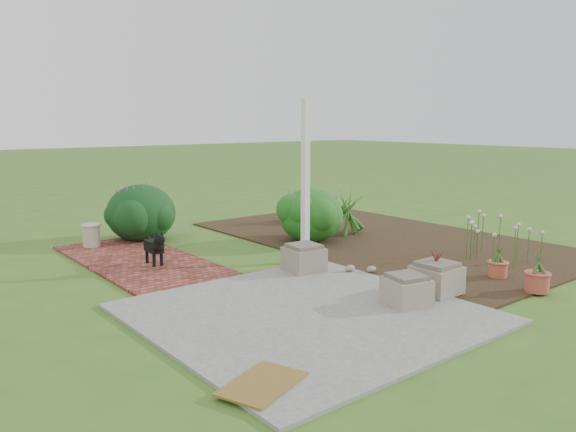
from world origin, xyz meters
TOP-DOWN VIEW (x-y plane):
  - ground at (0.00, 0.00)m, footprint 80.00×80.00m
  - concrete_patio at (-1.25, -1.75)m, footprint 3.50×3.50m
  - brick_path at (-1.70, 1.75)m, footprint 1.60×3.50m
  - garden_bed at (2.50, 0.50)m, footprint 4.00×7.00m
  - veranda_post at (0.30, 0.10)m, footprint 0.10×0.10m
  - stone_trough_near at (0.48, -2.23)m, footprint 0.52×0.52m
  - stone_trough_mid at (-0.15, -2.28)m, footprint 0.55×0.55m
  - stone_trough_far at (-0.12, -0.36)m, footprint 0.54×0.54m
  - coir_doormat at (-2.70, -2.88)m, footprint 0.84×0.69m
  - black_dog at (-1.66, 1.26)m, footprint 0.19×0.57m
  - cream_ceramic_urn at (-1.96, 3.11)m, footprint 0.30×0.30m
  - evergreen_shrub at (1.33, 1.14)m, footprint 1.51×1.51m
  - agapanthus_clump_back at (2.26, 1.27)m, footprint 1.41×1.41m
  - agapanthus_clump_front at (2.28, 2.77)m, footprint 0.93×0.93m
  - pink_flower_patch at (2.80, -1.72)m, footprint 1.36×1.36m
  - terracotta_pot_bronze at (0.52, -2.19)m, footprint 0.36×0.36m
  - terracotta_pot_small_left at (1.80, -2.29)m, footprint 0.33×0.33m
  - terracotta_pot_small_right at (1.56, -2.98)m, footprint 0.38×0.38m
  - purple_flowering_bush at (-0.99, 3.23)m, footprint 1.61×1.61m

SIDE VIEW (x-z plane):
  - ground at x=0.00m, z-range 0.00..0.00m
  - garden_bed at x=2.50m, z-range 0.00..0.03m
  - concrete_patio at x=-1.25m, z-range 0.00..0.04m
  - brick_path at x=-1.70m, z-range 0.00..0.04m
  - coir_doormat at x=-2.70m, z-range 0.04..0.06m
  - terracotta_pot_small_left at x=1.80m, z-range 0.03..0.24m
  - terracotta_pot_bronze at x=0.52m, z-range 0.03..0.26m
  - terracotta_pot_small_right at x=1.56m, z-range 0.03..0.28m
  - stone_trough_mid at x=-0.15m, z-range 0.04..0.35m
  - stone_trough_far at x=-0.12m, z-range 0.04..0.37m
  - stone_trough_near at x=0.48m, z-range 0.04..0.38m
  - cream_ceramic_urn at x=-1.96m, z-range 0.04..0.42m
  - black_dog at x=-1.66m, z-range 0.09..0.58m
  - pink_flower_patch at x=2.80m, z-range 0.03..0.74m
  - agapanthus_clump_front at x=2.28m, z-range 0.03..0.82m
  - agapanthus_clump_back at x=2.26m, z-range 0.03..1.00m
  - evergreen_shrub at x=1.33m, z-range 0.03..1.01m
  - purple_flowering_bush at x=-0.99m, z-range 0.00..1.06m
  - veranda_post at x=0.30m, z-range 0.00..2.50m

